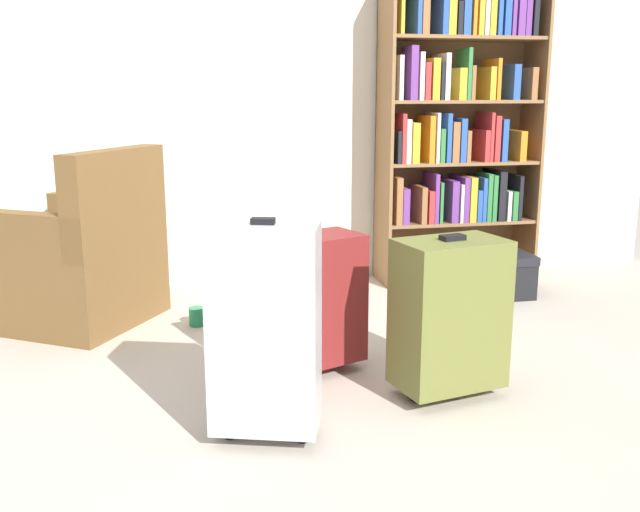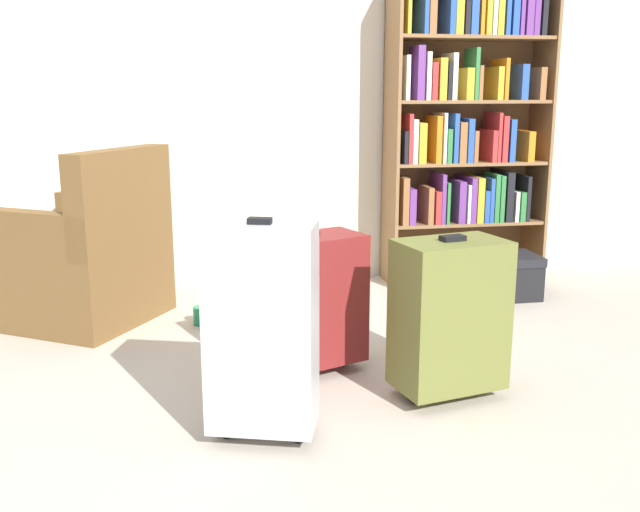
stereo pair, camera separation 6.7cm
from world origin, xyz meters
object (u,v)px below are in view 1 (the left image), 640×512
at_px(storage_box, 492,274).
at_px(armchair, 79,262).
at_px(suitcase_olive, 449,314).
at_px(bookshelf, 457,122).
at_px(suitcase_dark_red, 307,300).
at_px(suitcase_silver, 265,328).
at_px(mug, 197,316).

bearing_deg(storage_box, armchair, -179.98).
bearing_deg(suitcase_olive, storage_box, 58.57).
relative_size(bookshelf, armchair, 1.90).
xyz_separation_m(suitcase_dark_red, suitcase_olive, (0.49, -0.34, 0.02)).
xyz_separation_m(storage_box, suitcase_dark_red, (-1.27, -0.93, 0.19)).
height_order(bookshelf, suitcase_silver, bookshelf).
bearing_deg(suitcase_silver, storage_box, 44.37).
relative_size(armchair, storage_box, 2.14).
distance_m(suitcase_olive, suitcase_silver, 0.78).
relative_size(suitcase_dark_red, suitcase_silver, 0.79).
bearing_deg(bookshelf, storage_box, -80.59).
bearing_deg(storage_box, suitcase_olive, -121.43).
height_order(mug, storage_box, storage_box).
bearing_deg(suitcase_dark_red, suitcase_olive, -34.61).
xyz_separation_m(armchair, mug, (0.58, -0.19, -0.27)).
bearing_deg(mug, suitcase_olive, -49.24).
relative_size(bookshelf, suitcase_olive, 2.82).
height_order(mug, suitcase_dark_red, suitcase_dark_red).
height_order(armchair, suitcase_silver, armchair).
distance_m(mug, storage_box, 1.71).
xyz_separation_m(bookshelf, armchair, (-2.21, -0.44, -0.67)).
bearing_deg(bookshelf, suitcase_olive, -112.41).
height_order(mug, suitcase_olive, suitcase_olive).
bearing_deg(suitcase_dark_red, armchair, 137.62).
distance_m(bookshelf, suitcase_dark_red, 1.93).
xyz_separation_m(armchair, suitcase_olive, (1.51, -1.27, 0.02)).
bearing_deg(suitcase_olive, suitcase_dark_red, 145.39).
xyz_separation_m(bookshelf, storage_box, (0.07, -0.44, -0.85)).
bearing_deg(bookshelf, suitcase_dark_red, -131.26).
xyz_separation_m(mug, suitcase_olive, (0.93, -1.08, 0.29)).
distance_m(bookshelf, storage_box, 0.96).
bearing_deg(suitcase_dark_red, bookshelf, 48.74).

